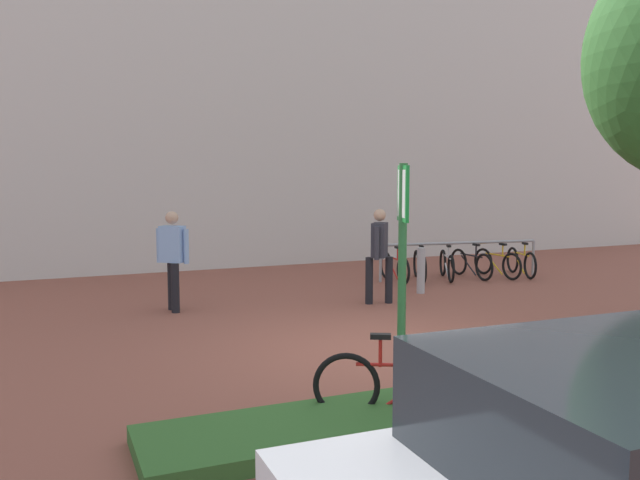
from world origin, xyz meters
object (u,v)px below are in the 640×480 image
parking_sign_post (402,256)px  person_shirt_blue (173,254)px  bike_rack_cluster (459,263)px  bollard_steel (421,271)px  bike_at_sign (399,385)px  person_suited_navy (379,250)px

parking_sign_post → person_shirt_blue: 6.09m
person_shirt_blue → bike_rack_cluster: bearing=8.6°
parking_sign_post → bollard_steel: 6.95m
bollard_steel → person_shirt_blue: size_ratio=0.52×
parking_sign_post → bike_at_sign: 1.28m
parking_sign_post → person_suited_navy: parking_sign_post is taller
bike_rack_cluster → bike_at_sign: bearing=-128.1°
bike_at_sign → person_shirt_blue: 6.01m
bike_rack_cluster → person_shirt_blue: (-6.49, -0.99, 0.64)m
bollard_steel → parking_sign_post: bearing=-122.8°
bike_at_sign → bollard_steel: size_ratio=1.69×
bike_rack_cluster → person_suited_navy: person_suited_navy is taller
parking_sign_post → person_shirt_blue: (-1.07, 5.96, -0.64)m
bollard_steel → person_shirt_blue: 4.82m
parking_sign_post → bollard_steel: bearing=57.2°
bike_rack_cluster → bollard_steel: size_ratio=4.13×
bike_rack_cluster → person_shirt_blue: size_ratio=2.16×
bollard_steel → person_suited_navy: (-1.23, -0.57, 0.53)m
person_shirt_blue → bike_at_sign: bearing=-79.4°
person_shirt_blue → person_suited_navy: (3.56, -0.78, 0.00)m
bollard_steel → person_shirt_blue: (-4.79, 0.20, 0.53)m
bike_at_sign → person_suited_navy: (2.46, 5.10, 0.63)m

